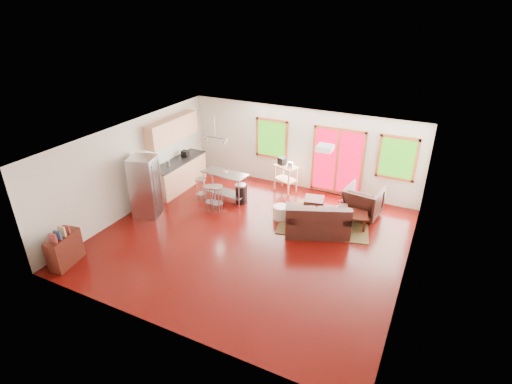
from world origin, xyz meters
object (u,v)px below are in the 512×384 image
at_px(ottoman, 314,204).
at_px(refrigerator, 146,186).
at_px(kitchen_cart, 285,169).
at_px(loveseat, 317,221).
at_px(island, 225,181).
at_px(armchair, 363,201).
at_px(rug, 323,221).
at_px(coffee_table, 347,214).

xyz_separation_m(ottoman, refrigerator, (-4.15, -2.33, 0.68)).
height_order(ottoman, kitchen_cart, kitchen_cart).
xyz_separation_m(loveseat, island, (-3.13, 0.61, 0.26)).
xyz_separation_m(armchair, ottoman, (-1.34, -0.25, -0.31)).
bearing_deg(kitchen_cart, armchair, -12.07).
bearing_deg(ottoman, kitchen_cart, 147.29).
height_order(rug, coffee_table, coffee_table).
xyz_separation_m(rug, armchair, (0.86, 0.79, 0.48)).
distance_m(ottoman, island, 2.74).
distance_m(rug, loveseat, 0.72).
bearing_deg(kitchen_cart, loveseat, -49.00).
distance_m(rug, ottoman, 0.74).
bearing_deg(loveseat, armchair, 36.29).
distance_m(coffee_table, kitchen_cart, 2.72).
xyz_separation_m(refrigerator, island, (1.51, 1.76, -0.26)).
height_order(armchair, kitchen_cart, kitchen_cart).
relative_size(armchair, island, 0.68).
bearing_deg(armchair, ottoman, 17.58).
distance_m(loveseat, ottoman, 1.29).
bearing_deg(ottoman, loveseat, -68.04).
bearing_deg(rug, coffee_table, 3.00).
bearing_deg(armchair, kitchen_cart, -5.07).
bearing_deg(island, loveseat, -11.11).
bearing_deg(kitchen_cart, ottoman, -32.71).
bearing_deg(kitchen_cart, refrigerator, -132.82).
height_order(rug, armchair, armchair).
height_order(loveseat, ottoman, loveseat).
xyz_separation_m(loveseat, coffee_table, (0.62, 0.67, 0.02)).
bearing_deg(coffee_table, rug, -177.00).
height_order(coffee_table, refrigerator, refrigerator).
distance_m(coffee_table, refrigerator, 5.58).
bearing_deg(loveseat, island, 146.11).
xyz_separation_m(coffee_table, armchair, (0.24, 0.76, 0.12)).
bearing_deg(refrigerator, armchair, 8.95).
xyz_separation_m(rug, coffee_table, (0.63, 0.03, 0.36)).
distance_m(rug, armchair, 1.26).
xyz_separation_m(coffee_table, kitchen_cart, (-2.35, 1.31, 0.37)).
xyz_separation_m(armchair, refrigerator, (-5.49, -2.58, 0.38)).
relative_size(coffee_table, refrigerator, 0.69).
height_order(armchair, refrigerator, refrigerator).
bearing_deg(coffee_table, kitchen_cart, 150.84).
relative_size(armchair, ottoman, 1.78).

